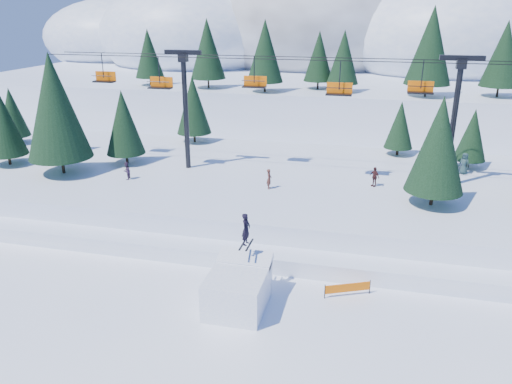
% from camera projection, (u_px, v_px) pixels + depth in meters
% --- Properties ---
extents(ground, '(160.00, 160.00, 0.00)m').
position_uv_depth(ground, '(227.00, 316.00, 27.59)').
color(ground, white).
rests_on(ground, ground).
extents(mid_shelf, '(70.00, 22.00, 2.50)m').
position_uv_depth(mid_shelf, '(286.00, 188.00, 43.59)').
color(mid_shelf, white).
rests_on(mid_shelf, ground).
extents(berm, '(70.00, 6.00, 1.10)m').
position_uv_depth(berm, '(260.00, 245.00, 34.71)').
color(berm, white).
rests_on(berm, ground).
extents(mountain_ridge, '(119.00, 60.00, 26.46)m').
position_uv_depth(mountain_ridge, '(314.00, 46.00, 92.32)').
color(mountain_ridge, white).
rests_on(mountain_ridge, ground).
extents(jump_kicker, '(3.18, 4.39, 5.13)m').
position_uv_depth(jump_kicker, '(238.00, 287.00, 28.12)').
color(jump_kicker, white).
rests_on(jump_kicker, ground).
extents(chairlift, '(46.00, 3.21, 10.28)m').
position_uv_depth(chairlift, '(306.00, 96.00, 40.52)').
color(chairlift, black).
rests_on(chairlift, mid_shelf).
extents(conifer_stand, '(62.95, 17.57, 10.29)m').
position_uv_depth(conifer_stand, '(307.00, 125.00, 40.81)').
color(conifer_stand, black).
rests_on(conifer_stand, mid_shelf).
extents(distant_skiers, '(28.59, 9.16, 1.87)m').
position_uv_depth(distant_skiers, '(337.00, 170.00, 41.55)').
color(distant_skiers, '#562C22').
rests_on(distant_skiers, mid_shelf).
extents(banner_near, '(2.61, 1.22, 0.90)m').
position_uv_depth(banner_near, '(348.00, 288.00, 29.35)').
color(banner_near, black).
rests_on(banner_near, ground).
extents(banner_far, '(2.67, 1.06, 0.90)m').
position_uv_depth(banner_far, '(450.00, 273.00, 30.97)').
color(banner_far, black).
rests_on(banner_far, ground).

